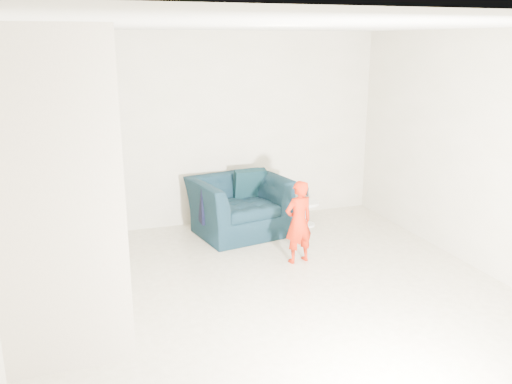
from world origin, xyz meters
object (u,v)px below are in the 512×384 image
Objects in this scene: armchair at (239,206)px; side_table at (307,210)px; toddler at (299,222)px; staircase at (63,220)px.

armchair is 3.37× the size of side_table.
toddler is at bearing -118.52° from side_table.
toddler is at bearing -83.20° from armchair.
toddler is at bearing 9.07° from staircase.
staircase reaches higher than side_table.
side_table is (1.01, -0.02, -0.15)m from armchair.
staircase is at bearing -1.75° from toddler.
staircase is at bearing -154.70° from armchair.
toddler is 0.28× the size of staircase.
toddler is 1.36m from side_table.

